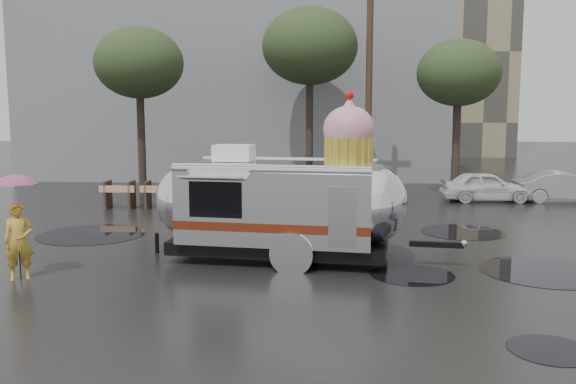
{
  "coord_description": "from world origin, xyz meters",
  "views": [
    {
      "loc": [
        -0.11,
        -12.19,
        3.58
      ],
      "look_at": [
        -0.56,
        2.3,
        1.64
      ],
      "focal_mm": 38.0,
      "sensor_mm": 36.0,
      "label": 1
    }
  ],
  "objects": [
    {
      "name": "ground",
      "position": [
        0.0,
        0.0,
        0.0
      ],
      "size": [
        120.0,
        120.0,
        0.0
      ],
      "primitive_type": "plane",
      "color": "black",
      "rests_on": "ground"
    },
    {
      "name": "tree_right",
      "position": [
        6.0,
        13.0,
        5.06
      ],
      "size": [
        3.36,
        3.36,
        6.42
      ],
      "color": "#382D26",
      "rests_on": "ground"
    },
    {
      "name": "tree_mid",
      "position": [
        0.0,
        15.0,
        6.34
      ],
      "size": [
        4.2,
        4.2,
        8.03
      ],
      "color": "#382D26",
      "rests_on": "ground"
    },
    {
      "name": "airstream_trailer",
      "position": [
        -0.67,
        2.28,
        1.44
      ],
      "size": [
        7.56,
        3.32,
        4.11
      ],
      "rotation": [
        0.0,
        0.0,
        -0.16
      ],
      "color": "silver",
      "rests_on": "ground"
    },
    {
      "name": "umbrella_pink",
      "position": [
        -6.23,
        0.3,
        1.92
      ],
      "size": [
        1.1,
        1.1,
        2.3
      ],
      "color": "pink",
      "rests_on": "ground"
    },
    {
      "name": "tree_left",
      "position": [
        -7.0,
        13.0,
        5.48
      ],
      "size": [
        3.64,
        3.64,
        6.95
      ],
      "color": "#382D26",
      "rests_on": "ground"
    },
    {
      "name": "barricade_row",
      "position": [
        -5.55,
        9.96,
        0.52
      ],
      "size": [
        4.3,
        0.8,
        1.0
      ],
      "color": "#473323",
      "rests_on": "ground"
    },
    {
      "name": "grey_building",
      "position": [
        -4.0,
        24.0,
        6.5
      ],
      "size": [
        22.0,
        12.0,
        13.0
      ],
      "primitive_type": "cube",
      "color": "slate",
      "rests_on": "ground"
    },
    {
      "name": "puddles",
      "position": [
        0.81,
        3.14,
        0.0
      ],
      "size": [
        14.63,
        10.88,
        0.01
      ],
      "color": "black",
      "rests_on": "ground"
    },
    {
      "name": "person_left",
      "position": [
        -6.23,
        0.3,
        0.83
      ],
      "size": [
        0.71,
        0.62,
        1.66
      ],
      "primitive_type": "imported",
      "rotation": [
        0.0,
        0.0,
        0.46
      ],
      "color": "gold",
      "rests_on": "ground"
    },
    {
      "name": "utility_pole",
      "position": [
        2.5,
        14.0,
        4.62
      ],
      "size": [
        1.6,
        0.28,
        9.0
      ],
      "color": "#473323",
      "rests_on": "ground"
    }
  ]
}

